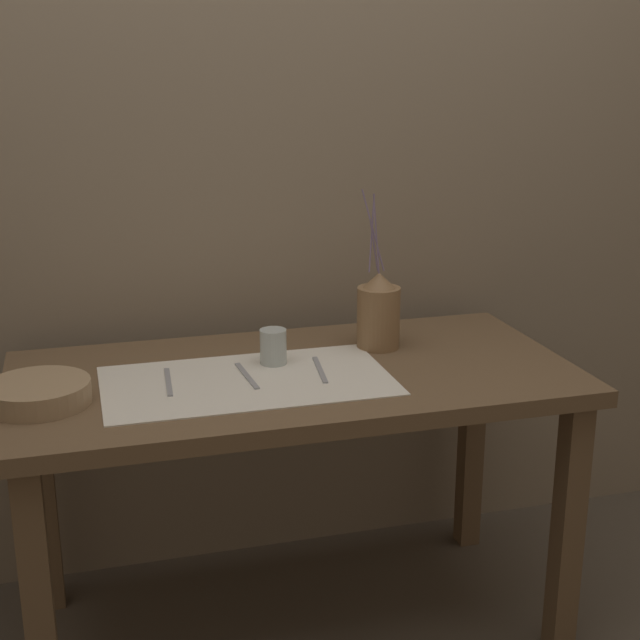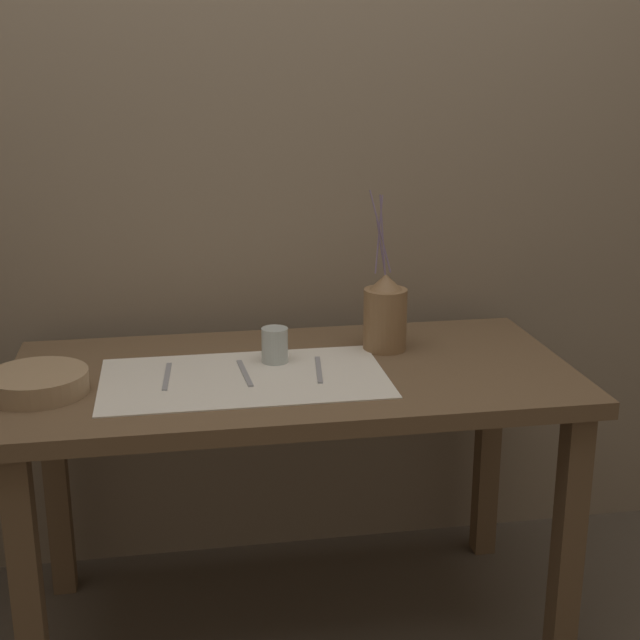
# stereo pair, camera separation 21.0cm
# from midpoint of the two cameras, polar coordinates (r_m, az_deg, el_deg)

# --- Properties ---
(ground_plane) EXTENTS (12.00, 12.00, 0.00)m
(ground_plane) POSITION_cam_midpoint_polar(r_m,az_deg,el_deg) (2.46, -4.16, -19.00)
(ground_plane) COLOR brown
(stone_wall_back) EXTENTS (7.00, 0.06, 2.40)m
(stone_wall_back) POSITION_cam_midpoint_polar(r_m,az_deg,el_deg) (2.45, -6.89, 11.10)
(stone_wall_back) COLOR gray
(stone_wall_back) RESTS_ON ground_plane
(wooden_table) EXTENTS (1.34, 0.66, 0.71)m
(wooden_table) POSITION_cam_midpoint_polar(r_m,az_deg,el_deg) (2.16, -4.50, -5.67)
(wooden_table) COLOR brown
(wooden_table) RESTS_ON ground_plane
(linen_cloth) EXTENTS (0.66, 0.37, 0.00)m
(linen_cloth) POSITION_cam_midpoint_polar(r_m,az_deg,el_deg) (2.07, -7.60, -3.93)
(linen_cloth) COLOR silver
(linen_cloth) RESTS_ON wooden_table
(pitcher_with_flowers) EXTENTS (0.11, 0.11, 0.40)m
(pitcher_with_flowers) POSITION_cam_midpoint_polar(r_m,az_deg,el_deg) (2.26, 1.12, 0.44)
(pitcher_with_flowers) COLOR olive
(pitcher_with_flowers) RESTS_ON wooden_table
(wooden_bowl) EXTENTS (0.22, 0.22, 0.05)m
(wooden_bowl) POSITION_cam_midpoint_polar(r_m,az_deg,el_deg) (2.04, -20.46, -4.47)
(wooden_bowl) COLOR #9E7F5B
(wooden_bowl) RESTS_ON wooden_table
(glass_tumbler_near) EXTENTS (0.06, 0.06, 0.09)m
(glass_tumbler_near) POSITION_cam_midpoint_polar(r_m,az_deg,el_deg) (2.16, -5.81, -1.75)
(glass_tumbler_near) COLOR #B7C1BC
(glass_tumbler_near) RESTS_ON wooden_table
(fork_outer) EXTENTS (0.02, 0.18, 0.00)m
(fork_outer) POSITION_cam_midpoint_polar(r_m,az_deg,el_deg) (2.08, -12.56, -3.93)
(fork_outer) COLOR #939399
(fork_outer) RESTS_ON wooden_table
(fork_inner) EXTENTS (0.02, 0.18, 0.00)m
(fork_inner) POSITION_cam_midpoint_polar(r_m,az_deg,el_deg) (2.09, -7.60, -3.60)
(fork_inner) COLOR #939399
(fork_inner) RESTS_ON wooden_table
(knife_center) EXTENTS (0.03, 0.18, 0.00)m
(knife_center) POSITION_cam_midpoint_polar(r_m,az_deg,el_deg) (2.11, -2.85, -3.24)
(knife_center) COLOR #939399
(knife_center) RESTS_ON wooden_table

